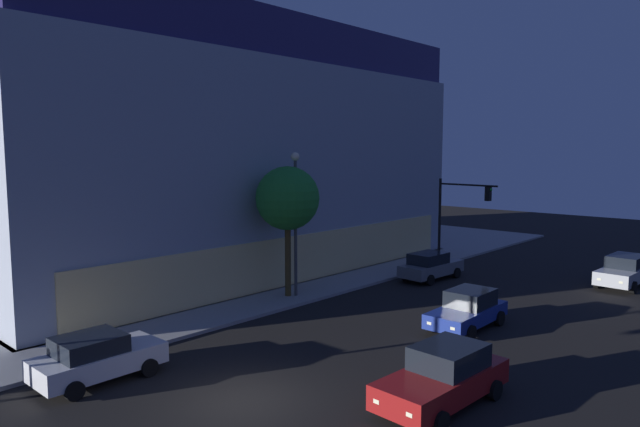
% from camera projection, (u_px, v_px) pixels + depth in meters
% --- Properties ---
extents(ground_plane, '(120.00, 120.00, 0.00)m').
position_uv_depth(ground_plane, '(241.00, 402.00, 17.21)').
color(ground_plane, black).
extents(modern_building, '(31.02, 22.36, 15.23)m').
position_uv_depth(modern_building, '(188.00, 152.00, 39.05)').
color(modern_building, '#4C4C51').
rests_on(modern_building, ground).
extents(traffic_light_far_corner, '(0.60, 4.38, 5.63)m').
position_uv_depth(traffic_light_far_corner, '(458.00, 206.00, 37.50)').
color(traffic_light_far_corner, black).
rests_on(traffic_light_far_corner, sidewalk_corner).
extents(street_lamp_sidewalk, '(0.44, 0.44, 7.40)m').
position_uv_depth(street_lamp_sidewalk, '(295.00, 206.00, 28.90)').
color(street_lamp_sidewalk, '#434343').
rests_on(street_lamp_sidewalk, sidewalk_corner).
extents(sidewalk_tree, '(3.27, 3.27, 6.71)m').
position_uv_depth(sidewalk_tree, '(288.00, 199.00, 28.83)').
color(sidewalk_tree, '#52401E').
rests_on(sidewalk_tree, sidewalk_corner).
extents(car_white, '(4.14, 2.18, 1.58)m').
position_uv_depth(car_white, '(96.00, 357.00, 18.77)').
color(car_white, silver).
rests_on(car_white, ground).
extents(car_red, '(4.85, 2.28, 1.77)m').
position_uv_depth(car_red, '(444.00, 376.00, 17.00)').
color(car_red, maroon).
rests_on(car_red, ground).
extents(car_blue, '(4.41, 2.05, 1.65)m').
position_uv_depth(car_blue, '(468.00, 310.00, 24.35)').
color(car_blue, navy).
rests_on(car_blue, ground).
extents(car_grey, '(4.54, 2.13, 1.63)m').
position_uv_depth(car_grey, '(431.00, 266.00, 33.69)').
color(car_grey, slate).
rests_on(car_grey, ground).
extents(car_silver, '(4.79, 2.18, 1.75)m').
position_uv_depth(car_silver, '(625.00, 271.00, 31.95)').
color(car_silver, '#B7BABF').
rests_on(car_silver, ground).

